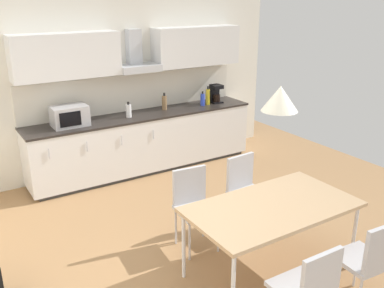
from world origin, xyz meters
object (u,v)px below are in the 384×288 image
chair_far_left (193,200)px  dining_table (272,209)px  bottle_yellow (208,97)px  pendant_lamp (280,99)px  bottle_blue (203,99)px  chair_near_right (370,256)px  bottle_white (129,111)px  chair_far_right (246,185)px  coffee_maker (215,94)px  microwave (69,116)px  chair_near_left (309,286)px  bottle_brown (164,103)px

chair_far_left → dining_table: bearing=-66.8°
bottle_yellow → pendant_lamp: pendant_lamp is taller
chair_far_left → pendant_lamp: (0.35, -0.83, 1.23)m
dining_table → chair_far_left: 0.91m
bottle_blue → chair_near_right: size_ratio=0.27×
bottle_white → pendant_lamp: size_ratio=0.72×
chair_near_right → pendant_lamp: pendant_lamp is taller
bottle_blue → chair_near_right: 3.95m
bottle_white → chair_far_right: bottle_white is taller
chair_far_right → dining_table: bearing=-113.3°
bottle_blue → bottle_yellow: bearing=6.5°
bottle_white → bottle_blue: bottle_blue is taller
pendant_lamp → chair_far_left: bearing=113.2°
bottle_white → dining_table: 3.02m
coffee_maker → chair_far_right: 2.57m
bottle_yellow → pendant_lamp: bearing=-113.5°
coffee_maker → microwave: bearing=-179.4°
bottle_blue → chair_near_right: bearing=-102.5°
microwave → chair_near_left: size_ratio=0.55×
bottle_white → chair_far_right: bearing=-78.2°
dining_table → bottle_brown: bearing=80.0°
bottle_yellow → chair_far_right: 2.44m
chair_near_left → pendant_lamp: pendant_lamp is taller
bottle_white → chair_near_left: size_ratio=0.27×
microwave → chair_far_right: 2.62m
chair_far_left → coffee_maker: bearing=50.4°
coffee_maker → bottle_white: size_ratio=1.30×
bottle_yellow → bottle_blue: bearing=-173.5°
chair_far_right → pendant_lamp: pendant_lamp is taller
microwave → bottle_brown: size_ratio=1.79×
bottle_brown → chair_far_right: bearing=-94.9°
bottle_brown → dining_table: bottle_brown is taller
chair_far_right → pendant_lamp: bearing=-113.3°
coffee_maker → dining_table: 3.43m
bottle_white → chair_far_left: bearing=-96.6°
bottle_yellow → bottle_blue: 0.12m
bottle_yellow → chair_near_right: (-0.96, -3.85, -0.49)m
chair_far_right → pendant_lamp: 1.53m
microwave → coffee_maker: size_ratio=1.60×
bottle_yellow → chair_near_right: bearing=-104.0°
microwave → bottle_blue: size_ratio=2.06×
chair_near_right → chair_far_left: 1.80m
chair_far_right → chair_near_right: 1.65m
bottle_yellow → dining_table: bottle_yellow is taller
chair_far_right → bottle_blue: bearing=68.8°
bottle_brown → chair_near_left: bearing=-103.1°
chair_far_left → bottle_yellow: bearing=52.8°
chair_near_right → chair_near_left: 0.72m
bottle_white → bottle_brown: bearing=8.0°
pendant_lamp → microwave: bearing=107.5°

